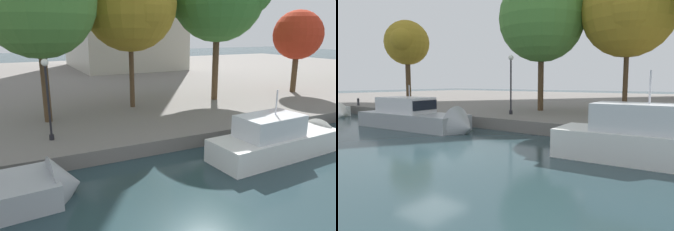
{
  "view_description": "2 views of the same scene",
  "coord_description": "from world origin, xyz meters",
  "views": [
    {
      "loc": [
        -4.56,
        -7.93,
        6.64
      ],
      "look_at": [
        3.55,
        8.36,
        1.9
      ],
      "focal_mm": 34.4,
      "sensor_mm": 36.0,
      "label": 1
    },
    {
      "loc": [
        10.27,
        -8.67,
        3.22
      ],
      "look_at": [
        -0.9,
        6.96,
        1.11
      ],
      "focal_mm": 32.14,
      "sensor_mm": 36.0,
      "label": 2
    }
  ],
  "objects": [
    {
      "name": "ground_plane",
      "position": [
        0.0,
        0.0,
        0.0
      ],
      "size": [
        220.0,
        220.0,
        0.0
      ],
      "primitive_type": "plane",
      "color": "#23383D"
    },
    {
      "name": "dock_promenade",
      "position": [
        0.0,
        34.88,
        0.4
      ],
      "size": [
        120.0,
        55.0,
        0.8
      ],
      "primitive_type": "cube",
      "color": "slate",
      "rests_on": "ground_plane"
    },
    {
      "name": "motor_yacht_1",
      "position": [
        -6.9,
        4.82,
        0.64
      ],
      "size": [
        9.75,
        3.4,
        4.02
      ],
      "rotation": [
        0.0,
        0.0,
        0.07
      ],
      "color": "#9EA3A8",
      "rests_on": "ground_plane"
    },
    {
      "name": "motor_yacht_2",
      "position": [
        8.71,
        4.43,
        0.64
      ],
      "size": [
        8.89,
        3.08,
        4.57
      ],
      "rotation": [
        0.0,
        0.0,
        0.06
      ],
      "color": "silver",
      "rests_on": "ground_plane"
    },
    {
      "name": "mooring_bollard_0",
      "position": [
        -20.87,
        8.04,
        1.22
      ],
      "size": [
        0.24,
        0.24,
        0.78
      ],
      "color": "#2D2D33",
      "rests_on": "dock_promenade"
    },
    {
      "name": "lamp_post",
      "position": [
        -2.78,
        10.23,
        3.54
      ],
      "size": [
        0.39,
        0.39,
        4.48
      ],
      "color": "black",
      "rests_on": "dock_promenade"
    },
    {
      "name": "tree_0",
      "position": [
        4.15,
        15.91,
        8.74
      ],
      "size": [
        7.07,
        7.15,
        11.41
      ],
      "color": "#4C3823",
      "rests_on": "dock_promenade"
    },
    {
      "name": "tree_1",
      "position": [
        -2.44,
        14.43,
        8.83
      ],
      "size": [
        7.26,
        7.26,
        11.42
      ],
      "color": "#4C3823",
      "rests_on": "dock_promenade"
    },
    {
      "name": "tree_3",
      "position": [
        -20.45,
        14.16,
        7.89
      ],
      "size": [
        5.23,
        5.33,
        9.77
      ],
      "color": "#4C3823",
      "rests_on": "dock_promenade"
    }
  ]
}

